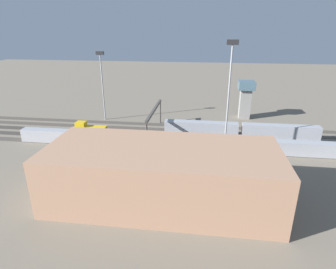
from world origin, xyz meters
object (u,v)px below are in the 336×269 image
train_on_track_4 (178,142)px  light_mast_1 (229,87)px  train_on_track_2 (240,131)px  maintenance_shed (162,175)px  signal_gantry (154,113)px  light_mast_0 (102,77)px  train_on_track_3 (90,131)px  control_tower (246,97)px

train_on_track_4 → light_mast_1: size_ratio=3.16×
train_on_track_2 → light_mast_1: (5.40, 13.05, 16.35)m
train_on_track_2 → maintenance_shed: maintenance_shed is taller
signal_gantry → train_on_track_4: bearing=130.7°
light_mast_0 → train_on_track_4: bearing=142.1°
train_on_track_3 → maintenance_shed: bearing=132.0°
train_on_track_4 → control_tower: (-22.39, -32.48, 6.23)m
train_on_track_3 → light_mast_1: light_mast_1 is taller
train_on_track_4 → light_mast_1: 21.62m
train_on_track_4 → control_tower: control_tower is taller
train_on_track_3 → train_on_track_4: bearing=170.0°
maintenance_shed → train_on_track_4: bearing=-91.0°
maintenance_shed → control_tower: (-22.85, -58.58, 2.46)m
train_on_track_3 → light_mast_1: bearing=169.0°
light_mast_0 → maintenance_shed: light_mast_0 is taller
light_mast_1 → signal_gantry: 27.81m
light_mast_0 → signal_gantry: (-21.42, 13.40, -8.70)m
train_on_track_2 → light_mast_1: light_mast_1 is taller
train_on_track_2 → light_mast_0: 52.09m
train_on_track_3 → signal_gantry: size_ratio=0.40×
train_on_track_3 → signal_gantry: bearing=-165.9°
control_tower → train_on_track_4: bearing=55.4°
train_on_track_3 → light_mast_1: size_ratio=0.33×
train_on_track_2 → control_tower: size_ratio=3.33×
light_mast_0 → control_tower: light_mast_0 is taller
light_mast_0 → maintenance_shed: size_ratio=0.56×
control_tower → train_on_track_3: bearing=28.4°
train_on_track_4 → light_mast_0: 40.59m
light_mast_1 → signal_gantry: size_ratio=1.21×
light_mast_1 → control_tower: (-9.31, -35.53, -10.72)m
train_on_track_4 → light_mast_1: light_mast_1 is taller
signal_gantry → light_mast_0: bearing=-32.0°
signal_gantry → control_tower: control_tower is taller
train_on_track_3 → train_on_track_4: size_ratio=0.10×
signal_gantry → control_tower: size_ratio=1.77×
train_on_track_3 → maintenance_shed: (-27.99, 31.11, 3.63)m
train_on_track_3 → maintenance_shed: size_ratio=0.22×
maintenance_shed → control_tower: 62.93m
train_on_track_3 → train_on_track_4: (-28.46, 5.00, -0.14)m
light_mast_0 → maintenance_shed: (-29.55, 49.51, -10.34)m
train_on_track_3 → control_tower: (-50.85, -27.48, 6.09)m
light_mast_0 → maintenance_shed: bearing=120.8°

